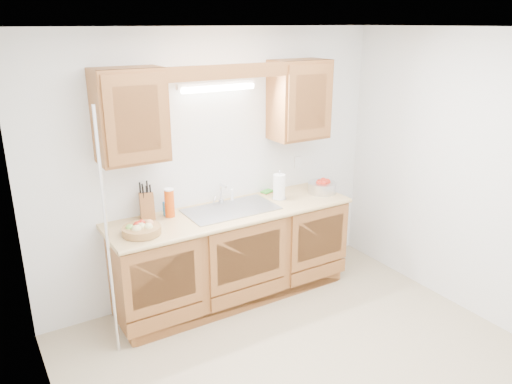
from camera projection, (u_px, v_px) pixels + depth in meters
room at (313, 216)px, 3.48m from camera, size 3.52×3.50×2.50m
base_cabinets at (232, 255)px, 4.72m from camera, size 2.20×0.60×0.86m
countertop at (232, 212)px, 4.56m from camera, size 2.30×0.63×0.04m
upper_cabinet_left at (130, 116)px, 3.97m from camera, size 0.55×0.33×0.75m
upper_cabinet_right at (299, 100)px, 4.78m from camera, size 0.55×0.33×0.75m
valance at (230, 72)px, 4.16m from camera, size 2.20×0.05×0.12m
fluorescent_fixture at (218, 86)px, 4.39m from camera, size 0.76×0.08×0.08m
sink at (231, 217)px, 4.60m from camera, size 0.84×0.46×0.36m
wire_shelf_pole at (107, 238)px, 3.73m from camera, size 0.03×0.03×2.00m
outlet_plate at (298, 162)px, 5.19m from camera, size 0.08×0.01×0.12m
fruit_basket at (141, 229)px, 4.03m from camera, size 0.34×0.34×0.10m
knife_block at (147, 206)px, 4.33m from camera, size 0.16×0.22×0.34m
orange_canister at (169, 203)px, 4.37m from camera, size 0.09×0.09×0.26m
soap_bottle at (169, 206)px, 4.41m from camera, size 0.08×0.09×0.18m
sponge at (267, 192)px, 5.02m from camera, size 0.14×0.11×0.03m
paper_towel at (279, 187)px, 4.81m from camera, size 0.14×0.14×0.30m
apple_bowl at (322, 187)px, 5.01m from camera, size 0.32×0.32×0.15m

